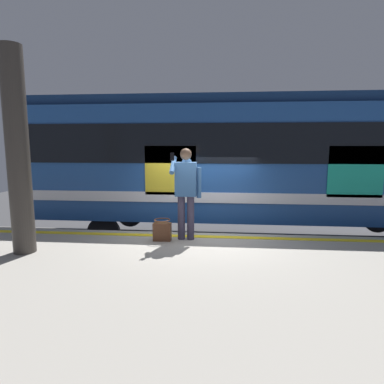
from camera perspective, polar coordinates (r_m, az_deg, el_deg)
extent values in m
plane|color=#3D3D3F|center=(7.22, 1.03, -14.41)|extent=(24.86, 24.86, 0.00)
cube|color=#9E998E|center=(4.69, -1.54, -21.17)|extent=(14.60, 5.18, 0.96)
cube|color=yellow|center=(6.61, 0.86, -7.72)|extent=(14.31, 0.16, 0.01)
cube|color=slate|center=(8.66, 1.84, -9.93)|extent=(18.98, 0.08, 0.16)
cube|color=slate|center=(10.03, 2.36, -7.38)|extent=(18.98, 0.08, 0.16)
cube|color=#1E478C|center=(8.98, 10.84, 5.20)|extent=(11.71, 2.93, 2.75)
cube|color=navy|center=(9.03, 11.10, 14.71)|extent=(11.48, 2.69, 0.24)
cube|color=black|center=(7.50, 11.99, 8.27)|extent=(11.12, 0.03, 0.90)
cube|color=silver|center=(7.59, 11.72, -1.10)|extent=(11.12, 0.03, 0.24)
cube|color=#19A58C|center=(8.01, 26.61, 3.13)|extent=(1.19, 0.02, 1.13)
cube|color=gold|center=(7.56, -3.79, 3.74)|extent=(1.19, 0.02, 1.13)
cylinder|color=black|center=(8.59, -15.07, -6.88)|extent=(0.84, 0.12, 0.84)
cylinder|color=black|center=(10.75, -10.73, -3.71)|extent=(0.84, 0.12, 0.84)
cylinder|color=black|center=(11.33, 29.58, -4.04)|extent=(0.84, 0.12, 0.84)
cylinder|color=#383347|center=(6.33, -0.24, -4.50)|extent=(0.14, 0.14, 0.85)
cylinder|color=#383347|center=(6.35, -1.87, -4.47)|extent=(0.14, 0.14, 0.85)
cube|color=#2D517F|center=(6.22, -1.07, 2.25)|extent=(0.40, 0.24, 0.64)
sphere|color=#2D517F|center=(6.35, -0.92, 5.10)|extent=(0.20, 0.20, 0.20)
sphere|color=#997051|center=(6.19, -1.09, 6.59)|extent=(0.22, 0.22, 0.22)
cylinder|color=#2D517F|center=(6.20, 1.22, 1.63)|extent=(0.09, 0.09, 0.58)
cylinder|color=#2D517F|center=(6.15, -3.30, 4.70)|extent=(0.09, 0.42, 0.33)
cube|color=black|center=(6.04, -3.46, 6.16)|extent=(0.07, 0.02, 0.15)
cube|color=#59331E|center=(6.33, -5.20, -6.90)|extent=(0.34, 0.17, 0.34)
torus|color=#59331E|center=(6.28, -5.23, -4.86)|extent=(0.31, 0.31, 0.02)
cylinder|color=#38332D|center=(6.12, -28.04, 6.09)|extent=(0.36, 0.36, 3.39)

